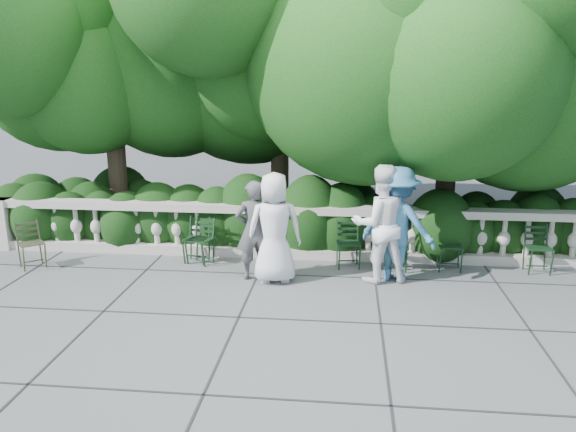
# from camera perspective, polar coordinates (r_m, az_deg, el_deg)

# --- Properties ---
(ground) EXTENTS (90.00, 90.00, 0.00)m
(ground) POSITION_cam_1_polar(r_m,az_deg,el_deg) (8.97, -0.68, -7.78)
(ground) COLOR #4B4E52
(ground) RESTS_ON ground
(balustrade) EXTENTS (12.00, 0.44, 1.00)m
(balustrade) POSITION_cam_1_polar(r_m,az_deg,el_deg) (10.51, 0.46, -1.65)
(balustrade) COLOR #9E998E
(balustrade) RESTS_ON ground
(shrub_hedge) EXTENTS (15.00, 2.60, 1.70)m
(shrub_hedge) POSITION_cam_1_polar(r_m,az_deg,el_deg) (11.79, 1.02, -2.34)
(shrub_hedge) COLOR black
(shrub_hedge) RESTS_ON ground
(tree_canopy) EXTENTS (15.04, 6.52, 6.78)m
(tree_canopy) POSITION_cam_1_polar(r_m,az_deg,el_deg) (11.47, 4.77, 17.18)
(tree_canopy) COLOR #3F3023
(tree_canopy) RESTS_ON ground
(chair_a) EXTENTS (0.57, 0.60, 0.84)m
(chair_a) POSITION_cam_1_polar(r_m,az_deg,el_deg) (10.31, -9.31, -4.98)
(chair_a) COLOR black
(chair_a) RESTS_ON ground
(chair_b) EXTENTS (0.50, 0.53, 0.84)m
(chair_b) POSITION_cam_1_polar(r_m,az_deg,el_deg) (10.37, -9.51, -4.89)
(chair_b) COLOR black
(chair_b) RESTS_ON ground
(chair_c) EXTENTS (0.50, 0.54, 0.84)m
(chair_c) POSITION_cam_1_polar(r_m,az_deg,el_deg) (10.02, 6.21, -5.45)
(chair_c) COLOR black
(chair_c) RESTS_ON ground
(chair_d) EXTENTS (0.46, 0.50, 0.84)m
(chair_d) POSITION_cam_1_polar(r_m,az_deg,el_deg) (10.00, 10.83, -5.68)
(chair_d) COLOR black
(chair_d) RESTS_ON ground
(chair_e) EXTENTS (0.45, 0.49, 0.84)m
(chair_e) POSITION_cam_1_polar(r_m,az_deg,el_deg) (10.62, 24.14, -5.51)
(chair_e) COLOR black
(chair_e) RESTS_ON ground
(chair_f) EXTENTS (0.45, 0.49, 0.84)m
(chair_f) POSITION_cam_1_polar(r_m,az_deg,el_deg) (10.21, 16.10, -5.57)
(chair_f) COLOR black
(chair_f) RESTS_ON ground
(chair_weathered) EXTENTS (0.65, 0.65, 0.84)m
(chair_weathered) POSITION_cam_1_polar(r_m,az_deg,el_deg) (10.94, -24.24, -4.97)
(chair_weathered) COLOR black
(chair_weathered) RESTS_ON ground
(person_businessman) EXTENTS (0.99, 0.74, 1.84)m
(person_businessman) POSITION_cam_1_polar(r_m,az_deg,el_deg) (9.17, -1.38, -1.22)
(person_businessman) COLOR silver
(person_businessman) RESTS_ON ground
(person_woman_grey) EXTENTS (0.72, 0.59, 1.68)m
(person_woman_grey) POSITION_cam_1_polar(r_m,az_deg,el_deg) (9.34, -3.49, -1.44)
(person_woman_grey) COLOR #424146
(person_woman_grey) RESTS_ON ground
(person_casual_man) EXTENTS (1.11, 0.95, 1.96)m
(person_casual_man) POSITION_cam_1_polar(r_m,az_deg,el_deg) (9.30, 9.35, -0.79)
(person_casual_man) COLOR white
(person_casual_man) RESTS_ON ground
(person_older_blue) EXTENTS (1.42, 1.15, 1.92)m
(person_older_blue) POSITION_cam_1_polar(r_m,az_deg,el_deg) (9.39, 11.10, -0.86)
(person_older_blue) COLOR #2E638A
(person_older_blue) RESTS_ON ground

